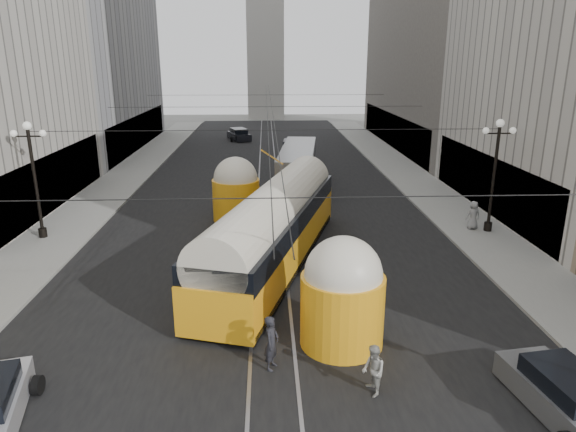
{
  "coord_description": "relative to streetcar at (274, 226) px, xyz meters",
  "views": [
    {
      "loc": [
        -0.14,
        -9.54,
        9.64
      ],
      "look_at": [
        0.8,
        12.06,
        3.01
      ],
      "focal_mm": 32.0,
      "sensor_mm": 36.0,
      "label": 1
    }
  ],
  "objects": [
    {
      "name": "distant_tower",
      "position": [
        -0.21,
        66.2,
        13.0
      ],
      "size": [
        6.0,
        6.0,
        31.36
      ],
      "color": "#B2AFA8",
      "rests_on": "ground"
    },
    {
      "name": "rail_right",
      "position": [
        0.54,
        18.7,
        -1.97
      ],
      "size": [
        0.12,
        85.0,
        0.04
      ],
      "primitive_type": "cube",
      "color": "gray",
      "rests_on": "ground"
    },
    {
      "name": "pedestrian_crossing_b",
      "position": [
        2.75,
        -10.29,
        -1.17
      ],
      "size": [
        0.71,
        0.86,
        1.6
      ],
      "primitive_type": "imported",
      "rotation": [
        0.0,
        0.0,
        -1.43
      ],
      "color": "#A4A399",
      "rests_on": "ground"
    },
    {
      "name": "streetcar",
      "position": [
        0.0,
        0.0,
        0.0
      ],
      "size": [
        7.35,
        17.71,
        4.02
      ],
      "color": "#FFA816",
      "rests_on": "ground"
    },
    {
      "name": "pedestrian_sidewalk_right",
      "position": [
        11.62,
        4.57,
        -0.99
      ],
      "size": [
        0.85,
        0.56,
        1.66
      ],
      "primitive_type": "imported",
      "rotation": [
        0.0,
        0.0,
        3.22
      ],
      "color": "gray",
      "rests_on": "sidewalk_right"
    },
    {
      "name": "lamppost_left_mid",
      "position": [
        -12.81,
        4.2,
        1.78
      ],
      "size": [
        1.86,
        0.44,
        6.37
      ],
      "color": "black",
      "rests_on": "sidewalk_left"
    },
    {
      "name": "catenary",
      "position": [
        -0.09,
        17.69,
        3.92
      ],
      "size": [
        25.0,
        72.0,
        0.23
      ],
      "color": "black",
      "rests_on": "ground"
    },
    {
      "name": "road",
      "position": [
        -0.21,
        18.7,
        -1.97
      ],
      "size": [
        20.0,
        85.0,
        0.02
      ],
      "primitive_type": "cube",
      "color": "black",
      "rests_on": "ground"
    },
    {
      "name": "sedan_white_far",
      "position": [
        2.36,
        29.99,
        -1.27
      ],
      "size": [
        2.39,
        4.99,
        1.53
      ],
      "color": "silver",
      "rests_on": "ground"
    },
    {
      "name": "lamppost_right_mid",
      "position": [
        12.39,
        4.2,
        1.78
      ],
      "size": [
        1.86,
        0.44,
        6.37
      ],
      "color": "black",
      "rests_on": "sidewalk_right"
    },
    {
      "name": "rail_left",
      "position": [
        -0.96,
        18.7,
        -1.97
      ],
      "size": [
        0.12,
        85.0,
        0.04
      ],
      "primitive_type": "cube",
      "color": "gray",
      "rests_on": "ground"
    },
    {
      "name": "city_bus",
      "position": [
        2.15,
        16.2,
        -0.31
      ],
      "size": [
        3.86,
        12.16,
        3.03
      ],
      "color": "gray",
      "rests_on": "ground"
    },
    {
      "name": "sidewalk_right",
      "position": [
        11.79,
        22.2,
        -1.89
      ],
      "size": [
        4.0,
        72.0,
        0.15
      ],
      "primitive_type": "cube",
      "color": "gray",
      "rests_on": "ground"
    },
    {
      "name": "pedestrian_crossing_a",
      "position": [
        -0.25,
        -8.81,
        -1.04
      ],
      "size": [
        0.65,
        0.79,
        1.85
      ],
      "primitive_type": "imported",
      "rotation": [
        0.0,
        0.0,
        1.21
      ],
      "color": "black",
      "rests_on": "ground"
    },
    {
      "name": "sedan_grey",
      "position": [
        7.97,
        -11.47,
        -1.35
      ],
      "size": [
        2.38,
        4.51,
        1.36
      ],
      "color": "#525457",
      "rests_on": "ground"
    },
    {
      "name": "sedan_dark_far",
      "position": [
        -3.66,
        40.5,
        -1.31
      ],
      "size": [
        3.27,
        4.92,
        1.44
      ],
      "color": "black",
      "rests_on": "ground"
    },
    {
      "name": "sidewalk_left",
      "position": [
        -12.21,
        22.2,
        -1.89
      ],
      "size": [
        4.0,
        72.0,
        0.15
      ],
      "primitive_type": "cube",
      "color": "gray",
      "rests_on": "ground"
    },
    {
      "name": "building_left_far",
      "position": [
        -20.2,
        34.2,
        12.34
      ],
      "size": [
        12.6,
        28.6,
        28.6
      ],
      "color": "#999999",
      "rests_on": "ground"
    }
  ]
}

